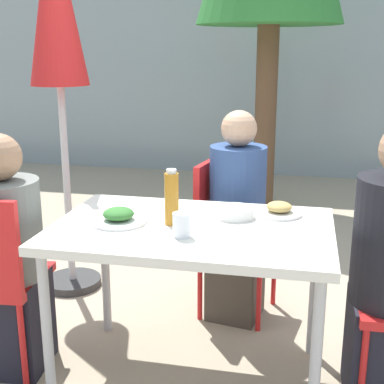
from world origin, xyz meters
The scene contains 12 objects.
ground_plane centered at (0.00, 0.00, 0.00)m, with size 24.00×24.00×0.00m, color tan.
building_facade centered at (0.00, 4.35, 1.50)m, with size 10.00×0.20×3.00m.
dining_table centered at (0.00, 0.00, 0.68)m, with size 1.20×0.79×0.75m.
person_left centered at (-0.85, -0.08, 0.54)m, with size 0.34×0.34×1.14m.
chair_far centered at (0.05, 0.71, 0.52)m, with size 0.46×0.46×0.89m.
person_far centered at (0.12, 0.64, 0.56)m, with size 0.32×0.32×1.18m.
closed_umbrella centered at (-0.96, 0.82, 1.66)m, with size 0.36×0.36×2.27m.
plate_0 centered at (-0.32, -0.03, 0.77)m, with size 0.25×0.25×0.07m.
plate_1 centered at (0.36, 0.24, 0.77)m, with size 0.21×0.21×0.06m.
bottle centered at (-0.09, 0.00, 0.87)m, with size 0.06×0.06×0.25m.
drinking_cup centered at (-0.01, -0.15, 0.80)m, with size 0.07×0.07×0.10m.
salad_bowl centered at (0.16, 0.15, 0.77)m, with size 0.18×0.18×0.05m.
Camera 1 is at (0.46, -2.14, 1.49)m, focal length 50.00 mm.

